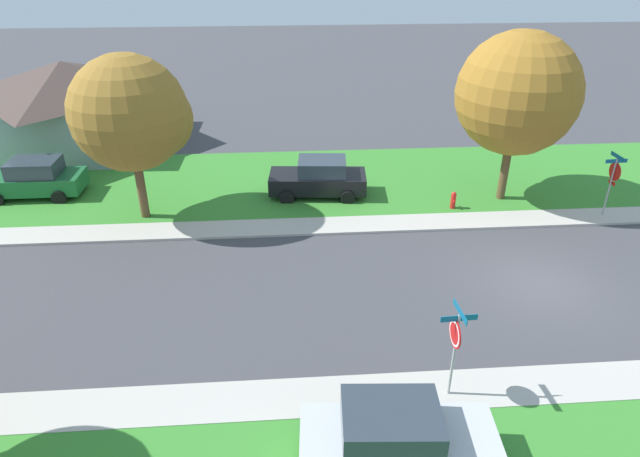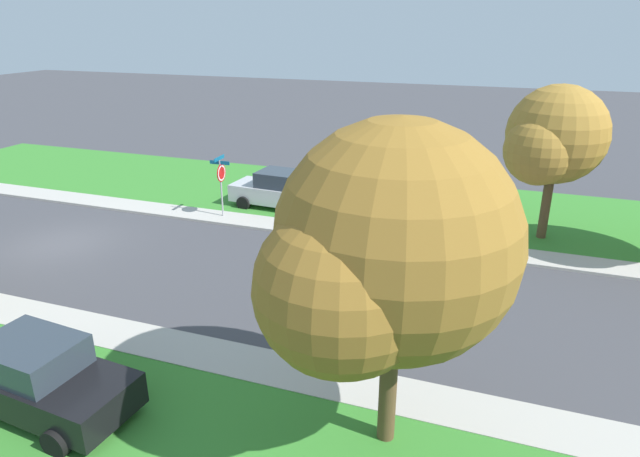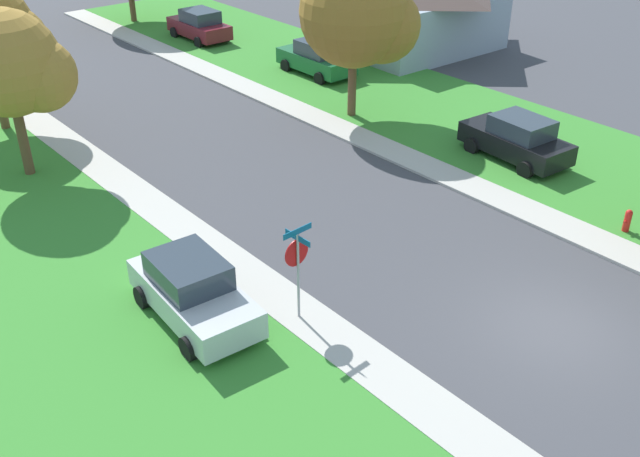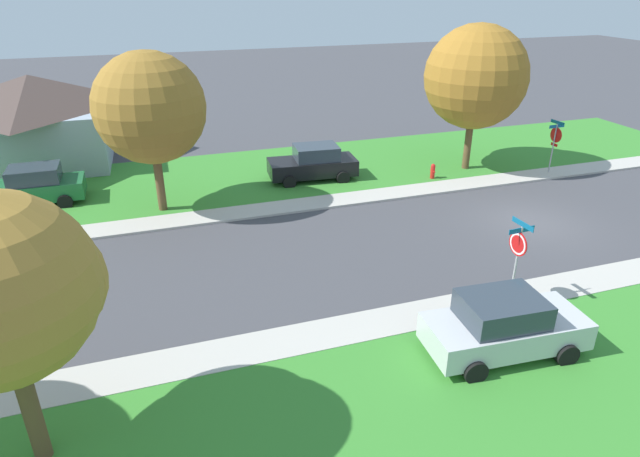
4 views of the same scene
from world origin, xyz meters
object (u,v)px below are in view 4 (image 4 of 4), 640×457
tree_across_left (8,289)px  fire_hydrant (433,171)px  house_right_setback (36,117)px  car_silver_far_down_street (504,326)px  tree_across_right (154,110)px  car_black_near_corner (313,163)px  car_green_across_road (33,186)px  tree_sidewalk_mid (476,79)px  stop_sign_far_corner (518,249)px  stop_sign_near_corner (555,138)px

tree_across_left → fire_hydrant: tree_across_left is taller
house_right_setback → fire_hydrant: 21.33m
car_silver_far_down_street → tree_across_right: (13.24, 7.89, 3.47)m
car_silver_far_down_street → tree_across_left: bearing=88.9°
car_black_near_corner → house_right_setback: house_right_setback is taller
car_black_near_corner → tree_across_right: bearing=101.0°
car_silver_far_down_street → tree_across_left: (0.22, 11.24, 3.20)m
car_green_across_road → tree_across_left: 15.76m
tree_across_left → car_black_near_corner: bearing=-36.3°
car_silver_far_down_street → car_black_near_corner: bearing=2.5°
fire_hydrant → tree_across_left: bearing=127.7°
tree_across_right → tree_sidewalk_mid: size_ratio=0.92×
car_black_near_corner → tree_across_left: bearing=143.7°
stop_sign_far_corner → tree_across_right: size_ratio=0.41×
tree_across_right → house_right_setback: 11.26m
house_right_setback → tree_across_right: bearing=-147.7°
stop_sign_far_corner → tree_sidewalk_mid: 13.53m
car_black_near_corner → car_silver_far_down_street: (-14.65, -0.65, 0.00)m
stop_sign_near_corner → tree_across_right: bearing=85.3°
car_green_across_road → stop_sign_far_corner: bearing=-131.5°
car_green_across_road → car_silver_far_down_street: same height
stop_sign_far_corner → car_silver_far_down_street: bearing=139.0°
tree_across_left → car_silver_far_down_street: bearing=-91.1°
tree_across_right → tree_across_left: tree_across_right is taller
fire_hydrant → stop_sign_far_corner: bearing=163.3°
stop_sign_far_corner → house_right_setback: size_ratio=0.30×
car_silver_far_down_street → stop_sign_far_corner: bearing=-41.0°
tree_across_left → fire_hydrant: bearing=-52.3°
house_right_setback → car_black_near_corner: bearing=-121.1°
stop_sign_far_corner → tree_across_left: (-1.85, 13.03, 2.19)m
stop_sign_far_corner → car_silver_far_down_street: 2.91m
stop_sign_far_corner → car_green_across_road: bearing=48.5°
tree_across_right → stop_sign_near_corner: bearing=-94.7°
stop_sign_near_corner → tree_sidewalk_mid: bearing=57.3°
tree_across_left → fire_hydrant: (12.58, -16.26, -3.64)m
car_silver_far_down_street → fire_hydrant: 13.76m
tree_across_left → house_right_setback: tree_across_left is taller
car_silver_far_down_street → tree_across_left: tree_across_left is taller
tree_sidewalk_mid → fire_hydrant: 5.06m
car_silver_far_down_street → house_right_setback: house_right_setback is taller
tree_sidewalk_mid → stop_sign_near_corner: bearing=-122.7°
fire_hydrant → tree_sidewalk_mid: bearing=-66.3°
stop_sign_far_corner → house_right_setback: house_right_setback is taller
car_green_across_road → tree_across_left: size_ratio=0.71×
car_green_across_road → fire_hydrant: car_green_across_road is taller
house_right_setback → car_silver_far_down_street: bearing=-148.6°
tree_across_right → tree_across_left: size_ratio=1.12×
car_green_across_road → tree_across_right: 6.88m
car_green_across_road → tree_sidewalk_mid: tree_sidewalk_mid is taller
tree_across_left → tree_sidewalk_mid: bearing=-54.0°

